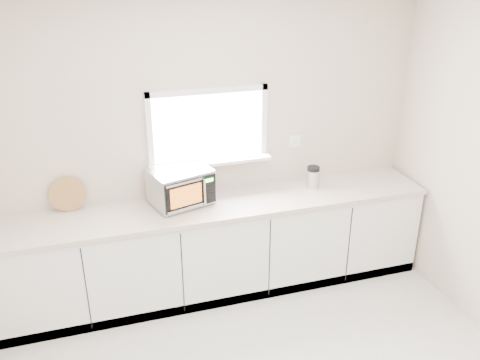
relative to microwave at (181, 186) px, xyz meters
name	(u,v)px	position (x,y,z in m)	size (l,w,h in m)	color
back_wall	(208,145)	(0.31, 0.21, 0.27)	(4.00, 0.17, 2.70)	beige
cabinets	(218,249)	(0.31, -0.08, -0.65)	(3.92, 0.60, 0.88)	silver
countertop	(218,205)	(0.31, -0.09, -0.19)	(3.92, 0.64, 0.04)	beige
microwave	(181,186)	(0.00, 0.00, 0.00)	(0.59, 0.52, 0.33)	black
knife_block	(186,187)	(0.05, 0.01, -0.03)	(0.16, 0.25, 0.33)	#4C361B
cutting_board	(68,194)	(-0.96, 0.16, -0.02)	(0.31, 0.31, 0.02)	#AD7F42
coffee_grinder	(313,177)	(1.27, -0.02, -0.06)	(0.14, 0.14, 0.21)	#B5B7BD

